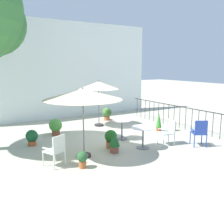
{
  "coord_description": "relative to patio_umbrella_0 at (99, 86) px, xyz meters",
  "views": [
    {
      "loc": [
        -5.3,
        -8.52,
        2.88
      ],
      "look_at": [
        0.0,
        -0.02,
        1.03
      ],
      "focal_mm": 41.31,
      "sensor_mm": 36.0,
      "label": 1
    }
  ],
  "objects": [
    {
      "name": "potted_plant_6",
      "position": [
        -2.88,
        -4.22,
        -1.63
      ],
      "size": [
        0.31,
        0.31,
        0.49
      ],
      "color": "#AD592D",
      "rests_on": "ground"
    },
    {
      "name": "ground_plane",
      "position": [
        -0.52,
        -1.99,
        -1.91
      ],
      "size": [
        60.0,
        60.0,
        0.0
      ],
      "primitive_type": "plane",
      "color": "#B3AF9A"
    },
    {
      "name": "potted_plant_2",
      "position": [
        -2.34,
        -0.52,
        -1.53
      ],
      "size": [
        0.53,
        0.53,
        0.69
      ],
      "color": "brown",
      "rests_on": "ground"
    },
    {
      "name": "villa_facade",
      "position": [
        -0.52,
        2.85,
        0.67
      ],
      "size": [
        10.34,
        0.3,
        5.17
      ],
      "primitive_type": "cube",
      "color": "white",
      "rests_on": "ground"
    },
    {
      "name": "potted_plant_1",
      "position": [
        2.35,
        -2.57,
        -1.7
      ],
      "size": [
        0.22,
        0.22,
        0.41
      ],
      "color": "#A84934",
      "rests_on": "ground"
    },
    {
      "name": "potted_plant_0",
      "position": [
        0.97,
        0.89,
        -1.54
      ],
      "size": [
        0.5,
        0.5,
        0.67
      ],
      "color": "#B15834",
      "rests_on": "ground"
    },
    {
      "name": "potted_plant_3",
      "position": [
        -3.53,
        -1.38,
        -1.6
      ],
      "size": [
        0.44,
        0.44,
        0.58
      ],
      "color": "#A3532D",
      "rests_on": "ground"
    },
    {
      "name": "potted_plant_5",
      "position": [
        1.73,
        -2.27,
        -1.49
      ],
      "size": [
        0.25,
        0.25,
        0.81
      ],
      "color": "#AB4D28",
      "rests_on": "ground"
    },
    {
      "name": "cafe_table_0",
      "position": [
        -0.32,
        -3.73,
        -1.39
      ],
      "size": [
        0.83,
        0.83,
        0.75
      ],
      "color": "silver",
      "rests_on": "ground"
    },
    {
      "name": "patio_umbrella_1",
      "position": [
        -2.44,
        -3.41,
        0.06
      ],
      "size": [
        2.43,
        2.43,
        2.21
      ],
      "color": "#2D2D2D",
      "rests_on": "ground"
    },
    {
      "name": "cafe_table_1",
      "position": [
        -0.31,
        -2.41,
        -1.38
      ],
      "size": [
        0.78,
        0.78,
        0.77
      ],
      "color": "white",
      "rests_on": "ground"
    },
    {
      "name": "patio_chair_1",
      "position": [
        -3.46,
        -3.71,
        -1.39
      ],
      "size": [
        0.63,
        0.62,
        0.93
      ],
      "color": "silver",
      "rests_on": "ground"
    },
    {
      "name": "potted_plant_4",
      "position": [
        -1.42,
        -3.59,
        -1.5
      ],
      "size": [
        0.37,
        0.37,
        0.77
      ],
      "color": "brown",
      "rests_on": "ground"
    },
    {
      "name": "terrace_railing",
      "position": [
        2.93,
        -1.99,
        -1.24
      ],
      "size": [
        0.03,
        6.04,
        1.01
      ],
      "color": "black",
      "rests_on": "ground"
    },
    {
      "name": "patio_chair_0",
      "position": [
        0.75,
        -3.87,
        -1.4
      ],
      "size": [
        0.57,
        0.54,
        0.92
      ],
      "color": "silver",
      "rests_on": "ground"
    },
    {
      "name": "potted_plant_7",
      "position": [
        -1.25,
        -3.1,
        -1.57
      ],
      "size": [
        0.44,
        0.44,
        0.64
      ],
      "color": "#AB5434",
      "rests_on": "ground"
    },
    {
      "name": "patio_umbrella_0",
      "position": [
        0.0,
        0.0,
        0.0
      ],
      "size": [
        1.89,
        1.89,
        2.18
      ],
      "color": "#2D2D2D",
      "rests_on": "ground"
    },
    {
      "name": "patio_chair_2",
      "position": [
        1.5,
        -4.64,
        -1.36
      ],
      "size": [
        0.65,
        0.66,
        0.97
      ],
      "color": "#263E9B",
      "rests_on": "ground"
    }
  ]
}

